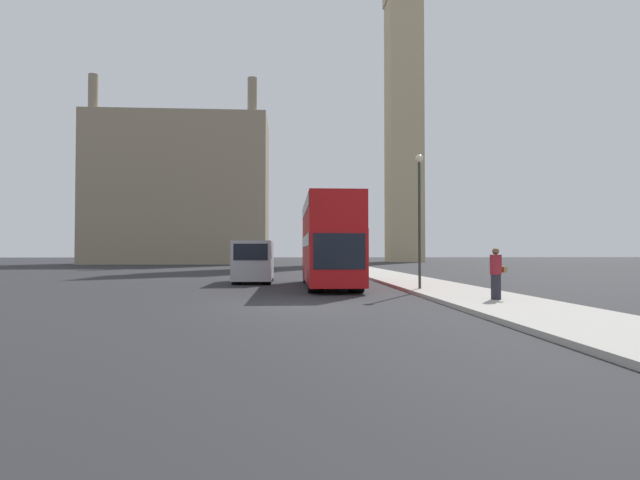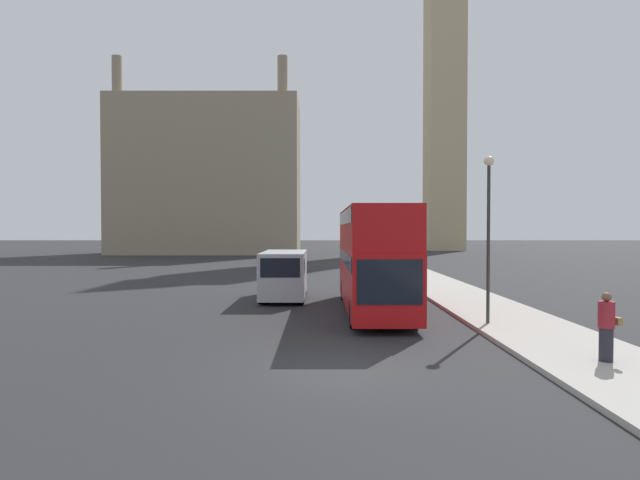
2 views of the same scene
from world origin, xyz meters
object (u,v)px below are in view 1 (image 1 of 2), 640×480
at_px(clock_tower, 404,76).
at_px(parked_sedan, 261,265).
at_px(red_double_decker_bus, 329,239).
at_px(pedestrian, 496,274).
at_px(white_van, 254,260).
at_px(street_lamp, 419,201).

relative_size(clock_tower, parked_sedan, 14.00).
height_order(red_double_decker_bus, pedestrian, red_double_decker_bus).
xyz_separation_m(red_double_decker_bus, white_van, (-4.13, 3.93, -1.18)).
relative_size(clock_tower, red_double_decker_bus, 6.47).
relative_size(clock_tower, white_van, 12.45).
bearing_deg(parked_sedan, street_lamp, -69.28).
relative_size(clock_tower, street_lamp, 10.92).
height_order(white_van, street_lamp, street_lamp).
distance_m(white_van, pedestrian, 15.61).
height_order(street_lamp, parked_sedan, street_lamp).
height_order(red_double_decker_bus, street_lamp, street_lamp).
relative_size(street_lamp, parked_sedan, 1.28).
height_order(red_double_decker_bus, parked_sedan, red_double_decker_bus).
distance_m(clock_tower, street_lamp, 74.91).
relative_size(red_double_decker_bus, white_van, 1.92).
distance_m(clock_tower, white_van, 71.84).
bearing_deg(red_double_decker_bus, parked_sedan, 103.65).
bearing_deg(parked_sedan, white_van, -88.39).
bearing_deg(pedestrian, street_lamp, 103.90).
relative_size(red_double_decker_bus, pedestrian, 5.72).
distance_m(clock_tower, pedestrian, 80.61).
distance_m(red_double_decker_bus, street_lamp, 5.36).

